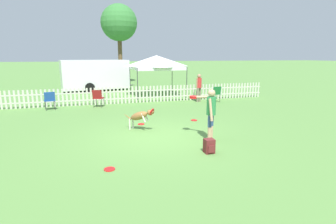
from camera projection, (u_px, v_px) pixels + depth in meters
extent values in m
plane|color=#5B8C42|center=(157.00, 137.00, 8.50)|extent=(240.00, 240.00, 0.00)
cylinder|color=tan|center=(209.00, 134.00, 8.03)|extent=(0.11, 0.11, 0.45)
cylinder|color=#334C7A|center=(210.00, 121.00, 7.95)|extent=(0.12, 0.12, 0.36)
cylinder|color=tan|center=(211.00, 132.00, 8.21)|extent=(0.11, 0.11, 0.45)
cylinder|color=#334C7A|center=(212.00, 120.00, 8.12)|extent=(0.12, 0.12, 0.36)
cylinder|color=#2D8447|center=(211.00, 106.00, 7.94)|extent=(0.40, 0.40, 0.56)
sphere|color=tan|center=(212.00, 93.00, 7.86)|extent=(0.22, 0.22, 0.22)
cylinder|color=tan|center=(211.00, 110.00, 7.75)|extent=(0.12, 0.21, 0.68)
cylinder|color=tan|center=(203.00, 97.00, 8.21)|extent=(0.51, 0.55, 0.14)
cylinder|color=red|center=(193.00, 98.00, 8.40)|extent=(0.25, 0.25, 0.02)
cylinder|color=red|center=(193.00, 97.00, 8.39)|extent=(0.25, 0.25, 0.02)
cylinder|color=red|center=(193.00, 96.00, 8.39)|extent=(0.25, 0.25, 0.02)
ellipsoid|color=olive|center=(139.00, 116.00, 9.15)|extent=(0.76, 0.73, 0.49)
ellipsoid|color=silver|center=(139.00, 117.00, 9.17)|extent=(0.41, 0.39, 0.23)
sphere|color=olive|center=(150.00, 113.00, 8.94)|extent=(0.18, 0.18, 0.18)
cone|color=olive|center=(152.00, 112.00, 8.89)|extent=(0.18, 0.18, 0.14)
cylinder|color=red|center=(152.00, 112.00, 8.89)|extent=(0.25, 0.26, 0.25)
cone|color=olive|center=(150.00, 110.00, 8.98)|extent=(0.06, 0.06, 0.08)
cone|color=olive|center=(148.00, 111.00, 8.88)|extent=(0.06, 0.06, 0.08)
cylinder|color=silver|center=(133.00, 123.00, 9.45)|extent=(0.06, 0.06, 0.40)
cylinder|color=silver|center=(130.00, 124.00, 9.27)|extent=(0.06, 0.06, 0.40)
cylinder|color=silver|center=(146.00, 117.00, 9.14)|extent=(0.17, 0.16, 0.31)
cylinder|color=silver|center=(143.00, 118.00, 8.98)|extent=(0.17, 0.16, 0.31)
cone|color=olive|center=(127.00, 116.00, 9.38)|extent=(0.29, 0.27, 0.23)
cylinder|color=red|center=(110.00, 169.00, 6.04)|extent=(0.25, 0.25, 0.02)
cylinder|color=red|center=(194.00, 120.00, 10.63)|extent=(0.25, 0.25, 0.02)
cylinder|color=red|center=(141.00, 124.00, 10.02)|extent=(0.25, 0.25, 0.02)
cube|color=maroon|center=(209.00, 146.00, 7.05)|extent=(0.26, 0.24, 0.39)
cube|color=maroon|center=(211.00, 149.00, 6.93)|extent=(0.18, 0.04, 0.19)
cube|color=beige|center=(129.00, 98.00, 14.46)|extent=(16.68, 0.04, 0.06)
cube|color=beige|center=(129.00, 91.00, 14.37)|extent=(16.68, 0.04, 0.06)
cube|color=beige|center=(1.00, 100.00, 12.72)|extent=(0.09, 0.02, 0.92)
cube|color=beige|center=(6.00, 100.00, 12.77)|extent=(0.09, 0.02, 0.92)
cube|color=beige|center=(10.00, 100.00, 12.83)|extent=(0.09, 0.02, 0.92)
cube|color=beige|center=(15.00, 100.00, 12.88)|extent=(0.09, 0.02, 0.92)
cube|color=beige|center=(19.00, 99.00, 12.94)|extent=(0.09, 0.02, 0.92)
cube|color=beige|center=(24.00, 99.00, 12.99)|extent=(0.09, 0.02, 0.92)
cube|color=beige|center=(28.00, 99.00, 13.05)|extent=(0.09, 0.02, 0.92)
cube|color=beige|center=(33.00, 99.00, 13.10)|extent=(0.09, 0.02, 0.92)
cube|color=beige|center=(37.00, 99.00, 13.15)|extent=(0.09, 0.02, 0.92)
cube|color=beige|center=(41.00, 99.00, 13.21)|extent=(0.09, 0.02, 0.92)
cube|color=beige|center=(46.00, 98.00, 13.26)|extent=(0.09, 0.02, 0.92)
cube|color=beige|center=(50.00, 98.00, 13.32)|extent=(0.09, 0.02, 0.92)
cube|color=beige|center=(54.00, 98.00, 13.37)|extent=(0.09, 0.02, 0.92)
cube|color=beige|center=(59.00, 98.00, 13.43)|extent=(0.09, 0.02, 0.92)
cube|color=beige|center=(63.00, 98.00, 13.48)|extent=(0.09, 0.02, 0.92)
cube|color=beige|center=(67.00, 97.00, 13.54)|extent=(0.09, 0.02, 0.92)
cube|color=beige|center=(71.00, 97.00, 13.59)|extent=(0.09, 0.02, 0.92)
cube|color=beige|center=(75.00, 97.00, 13.65)|extent=(0.09, 0.02, 0.92)
cube|color=beige|center=(79.00, 97.00, 13.70)|extent=(0.09, 0.02, 0.92)
cube|color=beige|center=(83.00, 97.00, 13.76)|extent=(0.09, 0.02, 0.92)
cube|color=beige|center=(87.00, 97.00, 13.81)|extent=(0.09, 0.02, 0.92)
cube|color=beige|center=(91.00, 97.00, 13.87)|extent=(0.09, 0.02, 0.92)
cube|color=beige|center=(95.00, 96.00, 13.92)|extent=(0.09, 0.02, 0.92)
cube|color=beige|center=(99.00, 96.00, 13.98)|extent=(0.09, 0.02, 0.92)
cube|color=beige|center=(103.00, 96.00, 14.03)|extent=(0.09, 0.02, 0.92)
cube|color=beige|center=(107.00, 96.00, 14.09)|extent=(0.09, 0.02, 0.92)
cube|color=beige|center=(110.00, 96.00, 14.14)|extent=(0.09, 0.02, 0.92)
cube|color=beige|center=(114.00, 96.00, 14.20)|extent=(0.09, 0.02, 0.92)
cube|color=beige|center=(118.00, 95.00, 14.25)|extent=(0.09, 0.02, 0.92)
cube|color=beige|center=(122.00, 95.00, 14.31)|extent=(0.09, 0.02, 0.92)
cube|color=beige|center=(125.00, 95.00, 14.36)|extent=(0.09, 0.02, 0.92)
cube|color=beige|center=(129.00, 95.00, 14.42)|extent=(0.09, 0.02, 0.92)
cube|color=beige|center=(133.00, 95.00, 14.47)|extent=(0.09, 0.02, 0.92)
cube|color=beige|center=(136.00, 95.00, 14.53)|extent=(0.09, 0.02, 0.92)
cube|color=beige|center=(140.00, 95.00, 14.58)|extent=(0.09, 0.02, 0.92)
cube|color=beige|center=(143.00, 94.00, 14.64)|extent=(0.09, 0.02, 0.92)
cube|color=beige|center=(147.00, 94.00, 14.69)|extent=(0.09, 0.02, 0.92)
cube|color=beige|center=(150.00, 94.00, 14.75)|extent=(0.09, 0.02, 0.92)
cube|color=beige|center=(154.00, 94.00, 14.80)|extent=(0.09, 0.02, 0.92)
cube|color=beige|center=(157.00, 94.00, 14.86)|extent=(0.09, 0.02, 0.92)
cube|color=beige|center=(161.00, 94.00, 14.91)|extent=(0.09, 0.02, 0.92)
cube|color=beige|center=(164.00, 94.00, 14.97)|extent=(0.09, 0.02, 0.92)
cube|color=beige|center=(168.00, 93.00, 15.02)|extent=(0.09, 0.02, 0.92)
cube|color=beige|center=(171.00, 93.00, 15.08)|extent=(0.09, 0.02, 0.92)
cube|color=beige|center=(174.00, 93.00, 15.13)|extent=(0.09, 0.02, 0.92)
cube|color=beige|center=(177.00, 93.00, 15.18)|extent=(0.09, 0.02, 0.92)
cube|color=beige|center=(181.00, 93.00, 15.24)|extent=(0.09, 0.02, 0.92)
cube|color=beige|center=(184.00, 93.00, 15.29)|extent=(0.09, 0.02, 0.92)
cube|color=beige|center=(187.00, 93.00, 15.35)|extent=(0.09, 0.02, 0.92)
cube|color=beige|center=(190.00, 92.00, 15.40)|extent=(0.09, 0.02, 0.92)
cube|color=beige|center=(194.00, 92.00, 15.46)|extent=(0.09, 0.02, 0.92)
cube|color=beige|center=(197.00, 92.00, 15.51)|extent=(0.09, 0.02, 0.92)
cube|color=beige|center=(200.00, 92.00, 15.57)|extent=(0.09, 0.02, 0.92)
cube|color=beige|center=(203.00, 92.00, 15.62)|extent=(0.09, 0.02, 0.92)
cube|color=beige|center=(206.00, 92.00, 15.68)|extent=(0.09, 0.02, 0.92)
cube|color=beige|center=(209.00, 92.00, 15.73)|extent=(0.09, 0.02, 0.92)
cube|color=beige|center=(212.00, 92.00, 15.79)|extent=(0.09, 0.02, 0.92)
cube|color=beige|center=(215.00, 91.00, 15.84)|extent=(0.09, 0.02, 0.92)
cube|color=beige|center=(218.00, 91.00, 15.90)|extent=(0.09, 0.02, 0.92)
cube|color=beige|center=(221.00, 91.00, 15.95)|extent=(0.09, 0.02, 0.92)
cube|color=beige|center=(224.00, 91.00, 16.01)|extent=(0.09, 0.02, 0.92)
cube|color=beige|center=(227.00, 91.00, 16.06)|extent=(0.09, 0.02, 0.92)
cube|color=beige|center=(230.00, 91.00, 16.12)|extent=(0.09, 0.02, 0.92)
cube|color=beige|center=(233.00, 91.00, 16.17)|extent=(0.09, 0.02, 0.92)
cube|color=beige|center=(236.00, 91.00, 16.23)|extent=(0.09, 0.02, 0.92)
cube|color=beige|center=(239.00, 90.00, 16.28)|extent=(0.09, 0.02, 0.92)
cube|color=beige|center=(242.00, 90.00, 16.34)|extent=(0.09, 0.02, 0.92)
cube|color=beige|center=(244.00, 90.00, 16.39)|extent=(0.09, 0.02, 0.92)
cube|color=beige|center=(247.00, 90.00, 16.45)|extent=(0.09, 0.02, 0.92)
cube|color=beige|center=(250.00, 90.00, 16.50)|extent=(0.09, 0.02, 0.92)
cube|color=beige|center=(253.00, 90.00, 16.56)|extent=(0.09, 0.02, 0.92)
cube|color=beige|center=(256.00, 90.00, 16.61)|extent=(0.09, 0.02, 0.92)
cube|color=beige|center=(258.00, 90.00, 16.67)|extent=(0.09, 0.02, 0.92)
cylinder|color=#333338|center=(215.00, 97.00, 15.15)|extent=(0.02, 0.02, 0.46)
cylinder|color=#333338|center=(209.00, 98.00, 14.96)|extent=(0.02, 0.02, 0.46)
cylinder|color=#333338|center=(220.00, 98.00, 14.76)|extent=(0.02, 0.02, 0.46)
cylinder|color=#333338|center=(213.00, 99.00, 14.57)|extent=(0.02, 0.02, 0.46)
cube|color=#19662D|center=(214.00, 94.00, 14.81)|extent=(0.60, 0.60, 0.03)
cube|color=#19662D|center=(217.00, 91.00, 14.56)|extent=(0.53, 0.17, 0.44)
cylinder|color=#333338|center=(54.00, 104.00, 13.00)|extent=(0.02, 0.02, 0.46)
cylinder|color=#333338|center=(45.00, 105.00, 12.80)|extent=(0.02, 0.02, 0.46)
cylinder|color=#333338|center=(55.00, 105.00, 12.66)|extent=(0.02, 0.02, 0.46)
cylinder|color=#333338|center=(46.00, 106.00, 12.46)|extent=(0.02, 0.02, 0.46)
cube|color=#1E4799|center=(49.00, 100.00, 12.68)|extent=(0.58, 0.58, 0.03)
cube|color=#1E4799|center=(50.00, 97.00, 12.45)|extent=(0.48, 0.20, 0.43)
cylinder|color=#333338|center=(104.00, 102.00, 13.59)|extent=(0.02, 0.02, 0.46)
cylinder|color=#333338|center=(96.00, 102.00, 13.62)|extent=(0.02, 0.02, 0.46)
cylinder|color=#333338|center=(102.00, 103.00, 13.20)|extent=(0.02, 0.02, 0.46)
cylinder|color=#333338|center=(94.00, 103.00, 13.23)|extent=(0.02, 0.02, 0.46)
cube|color=maroon|center=(99.00, 98.00, 13.36)|extent=(0.61, 0.61, 0.03)
cube|color=maroon|center=(97.00, 94.00, 13.11)|extent=(0.48, 0.25, 0.44)
cylinder|color=#333338|center=(137.00, 84.00, 15.34)|extent=(0.04, 0.04, 1.90)
cylinder|color=#333338|center=(187.00, 83.00, 16.18)|extent=(0.04, 0.04, 1.90)
cylinder|color=#333338|center=(130.00, 80.00, 18.22)|extent=(0.04, 0.04, 1.90)
cylinder|color=#333338|center=(172.00, 79.00, 19.06)|extent=(0.04, 0.04, 1.90)
cube|color=white|center=(157.00, 68.00, 17.02)|extent=(3.07, 3.07, 0.20)
pyramid|color=white|center=(157.00, 61.00, 16.93)|extent=(3.07, 3.07, 0.70)
cylinder|color=#7A705B|center=(200.00, 95.00, 14.93)|extent=(0.11, 0.11, 0.80)
cylinder|color=#7A705B|center=(198.00, 95.00, 14.82)|extent=(0.11, 0.11, 0.80)
cylinder|color=red|center=(199.00, 83.00, 14.73)|extent=(0.27, 0.27, 0.55)
sphere|color=tan|center=(199.00, 76.00, 14.65)|extent=(0.22, 0.22, 0.22)
cylinder|color=tan|center=(201.00, 83.00, 14.84)|extent=(0.08, 0.08, 0.57)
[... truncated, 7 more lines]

